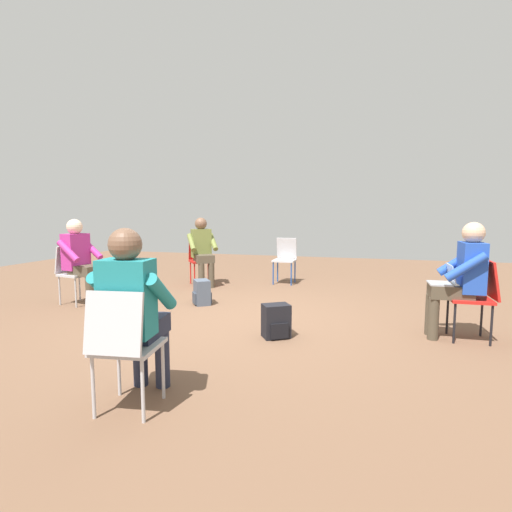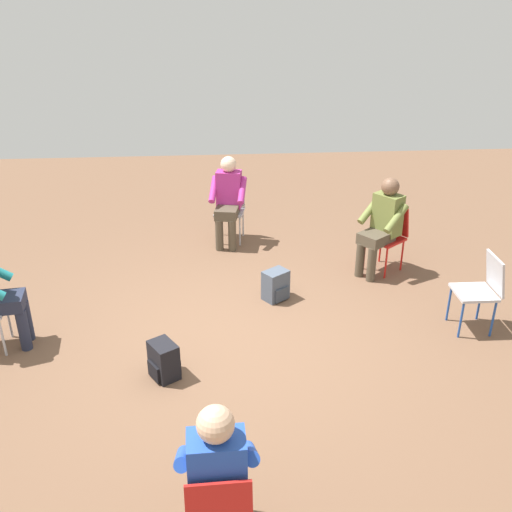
{
  "view_description": "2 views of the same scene",
  "coord_description": "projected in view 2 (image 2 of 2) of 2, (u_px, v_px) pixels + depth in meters",
  "views": [
    {
      "loc": [
        -1.52,
        4.67,
        1.34
      ],
      "look_at": [
        -0.21,
        0.15,
        0.82
      ],
      "focal_mm": 28.0,
      "sensor_mm": 36.0,
      "label": 1
    },
    {
      "loc": [
        -5.01,
        0.08,
        3.34
      ],
      "look_at": [
        0.09,
        -0.31,
        0.91
      ],
      "focal_mm": 40.0,
      "sensor_mm": 36.0,
      "label": 2
    }
  ],
  "objects": [
    {
      "name": "chair_southeast",
      "position": [
        389.0,
        233.0,
        7.24
      ],
      "size": [
        0.58,
        0.58,
        0.85
      ],
      "rotation": [
        0.0,
        0.0,
        0.65
      ],
      "color": "red",
      "rests_on": "ground"
    },
    {
      "name": "backpack_near_laptop_user",
      "position": [
        276.0,
        287.0,
        6.66
      ],
      "size": [
        0.33,
        0.34,
        0.36
      ],
      "rotation": [
        0.0,
        0.0,
        5.34
      ],
      "color": "#475160",
      "rests_on": "ground"
    },
    {
      "name": "person_in_magenta",
      "position": [
        228.0,
        197.0,
        7.9
      ],
      "size": [
        0.57,
        0.56,
        1.24
      ],
      "rotation": [
        0.0,
        0.0,
        1.38
      ],
      "color": "#4C4233",
      "rests_on": "ground"
    },
    {
      "name": "backpack_by_empty_chair",
      "position": [
        164.0,
        362.0,
        5.32
      ],
      "size": [
        0.34,
        0.32,
        0.36
      ],
      "rotation": [
        0.0,
        0.0,
        0.57
      ],
      "color": "black",
      "rests_on": "ground"
    },
    {
      "name": "person_with_laptop",
      "position": [
        217.0,
        469.0,
        3.44
      ],
      "size": [
        0.53,
        0.5,
        1.24
      ],
      "rotation": [
        0.0,
        0.0,
        -1.54
      ],
      "color": "#4C4233",
      "rests_on": "ground"
    },
    {
      "name": "chair_south",
      "position": [
        482.0,
        287.0,
        5.94
      ],
      "size": [
        0.41,
        0.44,
        0.85
      ],
      "rotation": [
        0.0,
        0.0,
        -0.02
      ],
      "color": "#B7B7BC",
      "rests_on": "ground"
    },
    {
      "name": "chair_east",
      "position": [
        230.0,
        206.0,
        8.13
      ],
      "size": [
        0.5,
        0.47,
        0.85
      ],
      "rotation": [
        0.0,
        0.0,
        1.38
      ],
      "color": "#B7B7BC",
      "rests_on": "ground"
    },
    {
      "name": "person_in_olive",
      "position": [
        382.0,
        222.0,
        7.06
      ],
      "size": [
        0.63,
        0.63,
        1.24
      ],
      "rotation": [
        0.0,
        0.0,
        0.65
      ],
      "color": "#4C4233",
      "rests_on": "ground"
    },
    {
      "name": "ground_plane",
      "position": [
        227.0,
        339.0,
        5.94
      ],
      "size": [
        14.45,
        14.45,
        0.0
      ],
      "primitive_type": "plane",
      "color": "brown"
    }
  ]
}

